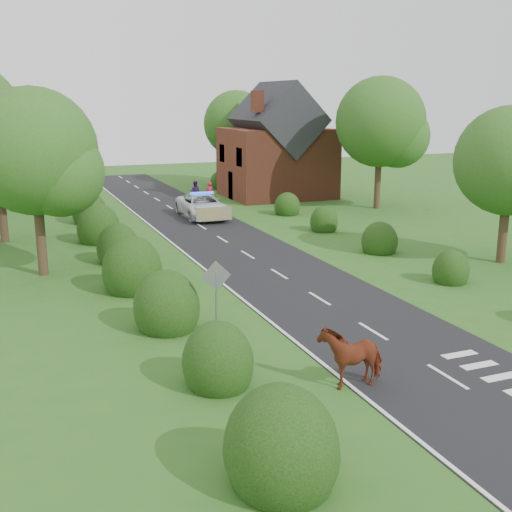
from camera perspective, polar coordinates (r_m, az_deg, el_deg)
name	(u,v)px	position (r m, az deg, el deg)	size (l,w,h in m)	color
ground	(373,332)	(22.61, 10.36, -6.64)	(120.00, 120.00, 0.00)	#2A5D20
road	(228,243)	(35.65, -2.49, 1.16)	(6.00, 70.00, 0.02)	black
road_markings	(212,253)	(33.24, -3.90, 0.23)	(4.96, 70.00, 0.01)	white
hedgerow_left	(121,253)	(30.76, -11.93, 0.24)	(2.75, 50.41, 3.00)	black
hedgerow_right	(367,237)	(34.98, 9.85, 1.63)	(2.10, 45.78, 2.10)	black
tree_left_a	(40,157)	(29.84, -18.62, 8.35)	(5.74, 5.60, 8.38)	#332316
tree_left_b	(2,151)	(37.79, -21.68, 8.66)	(5.74, 5.60, 8.07)	#332316
tree_left_d	(11,126)	(57.73, -20.97, 10.77)	(6.15, 6.00, 8.89)	#332316
tree_right_b	(385,126)	(47.35, 11.38, 11.29)	(6.56, 6.40, 9.40)	#332316
tree_right_c	(240,126)	(59.48, -1.43, 11.44)	(6.15, 6.00, 8.58)	#332316
road_sign	(216,286)	(21.76, -3.55, -2.66)	(1.06, 0.08, 2.53)	gray
house	(277,150)	(52.39, 1.86, 9.41)	(8.00, 7.40, 9.17)	brown
cow	(351,359)	(18.41, 8.44, -9.04)	(1.06, 2.01, 1.43)	maroon
police_van	(202,206)	(43.41, -4.80, 4.46)	(2.79, 5.80, 1.72)	silver
pedestrian_red	(209,193)	(48.50, -4.17, 5.57)	(0.64, 0.42, 1.76)	#AA1931
pedestrian_purple	(195,192)	(49.77, -5.44, 5.71)	(0.82, 0.64, 1.69)	#351B50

